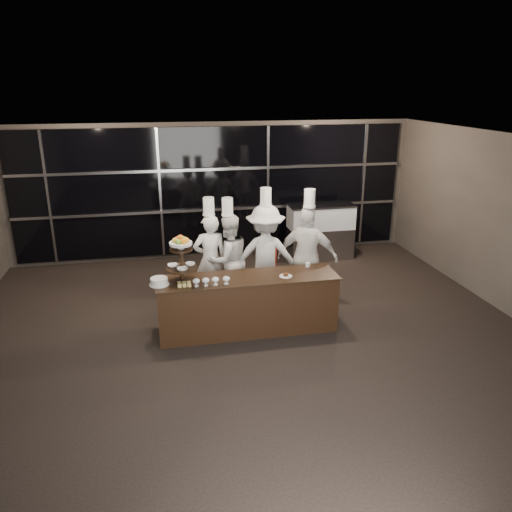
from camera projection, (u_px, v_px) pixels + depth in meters
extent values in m
plane|color=black|center=(262.00, 367.00, 7.01)|extent=(10.00, 10.00, 0.00)
plane|color=black|center=(263.00, 151.00, 6.02)|extent=(10.00, 10.00, 0.00)
plane|color=#473F38|center=(215.00, 191.00, 11.14)|extent=(9.00, 0.00, 9.00)
cube|color=black|center=(215.00, 191.00, 11.08)|extent=(8.60, 0.04, 2.80)
cube|color=#A5A5AA|center=(216.00, 209.00, 11.17)|extent=(8.60, 0.06, 0.06)
cube|color=#A5A5AA|center=(215.00, 169.00, 10.87)|extent=(8.60, 0.06, 0.06)
cube|color=#A5A5AA|center=(48.00, 199.00, 10.39)|extent=(0.05, 0.05, 2.80)
cube|color=#A5A5AA|center=(160.00, 194.00, 10.83)|extent=(0.05, 0.05, 2.80)
cube|color=#A5A5AA|center=(268.00, 189.00, 11.29)|extent=(0.05, 0.05, 2.80)
cube|color=#A5A5AA|center=(363.00, 185.00, 11.72)|extent=(0.05, 0.05, 2.80)
cube|color=black|center=(247.00, 304.00, 7.92)|extent=(2.80, 0.70, 0.90)
cube|color=black|center=(247.00, 278.00, 7.77)|extent=(2.84, 0.74, 0.03)
cylinder|color=black|center=(183.00, 281.00, 7.57)|extent=(0.24, 0.24, 0.03)
cylinder|color=black|center=(182.00, 260.00, 7.46)|extent=(0.06, 0.06, 0.70)
cylinder|color=black|center=(182.00, 268.00, 7.50)|extent=(0.48, 0.48, 0.02)
cylinder|color=black|center=(181.00, 249.00, 7.40)|extent=(0.34, 0.34, 0.02)
cylinder|color=white|center=(181.00, 247.00, 7.39)|extent=(0.10, 0.10, 0.06)
cylinder|color=white|center=(181.00, 243.00, 7.37)|extent=(0.34, 0.34, 0.04)
sphere|color=#FFA015|center=(186.00, 240.00, 7.37)|extent=(0.09, 0.09, 0.09)
sphere|color=#70B72F|center=(183.00, 239.00, 7.43)|extent=(0.09, 0.09, 0.09)
sphere|color=#FF5615|center=(178.00, 239.00, 7.41)|extent=(0.09, 0.09, 0.09)
sphere|color=gold|center=(175.00, 241.00, 7.34)|extent=(0.09, 0.09, 0.09)
sphere|color=#77A72A|center=(178.00, 242.00, 7.28)|extent=(0.09, 0.09, 0.09)
sphere|color=orange|center=(184.00, 242.00, 7.30)|extent=(0.09, 0.09, 0.09)
sphere|color=orange|center=(180.00, 238.00, 7.34)|extent=(0.09, 0.09, 0.09)
imported|color=white|center=(173.00, 266.00, 7.52)|extent=(0.16, 0.16, 0.04)
imported|color=white|center=(190.00, 264.00, 7.57)|extent=(0.15, 0.15, 0.05)
imported|color=white|center=(182.00, 269.00, 7.38)|extent=(0.16, 0.16, 0.04)
cylinder|color=silver|center=(196.00, 286.00, 7.40)|extent=(0.07, 0.07, 0.01)
cylinder|color=silver|center=(196.00, 284.00, 7.39)|extent=(0.02, 0.02, 0.05)
ellipsoid|color=silver|center=(196.00, 281.00, 7.38)|extent=(0.11, 0.11, 0.08)
ellipsoid|color=#1CAE5C|center=(196.00, 281.00, 7.37)|extent=(0.08, 0.08, 0.05)
cylinder|color=silver|center=(206.00, 285.00, 7.43)|extent=(0.07, 0.07, 0.01)
cylinder|color=silver|center=(206.00, 283.00, 7.42)|extent=(0.02, 0.02, 0.05)
ellipsoid|color=silver|center=(206.00, 280.00, 7.40)|extent=(0.11, 0.11, 0.08)
ellipsoid|color=red|center=(206.00, 280.00, 7.40)|extent=(0.08, 0.08, 0.05)
cylinder|color=silver|center=(216.00, 284.00, 7.46)|extent=(0.07, 0.07, 0.01)
cylinder|color=silver|center=(216.00, 283.00, 7.45)|extent=(0.02, 0.02, 0.05)
ellipsoid|color=silver|center=(215.00, 280.00, 7.43)|extent=(0.11, 0.11, 0.08)
ellipsoid|color=beige|center=(215.00, 279.00, 7.43)|extent=(0.08, 0.08, 0.05)
cylinder|color=silver|center=(226.00, 284.00, 7.49)|extent=(0.07, 0.07, 0.01)
cylinder|color=silver|center=(226.00, 282.00, 7.48)|extent=(0.02, 0.02, 0.05)
ellipsoid|color=silver|center=(226.00, 279.00, 7.46)|extent=(0.11, 0.11, 0.08)
ellipsoid|color=#4E2513|center=(226.00, 278.00, 7.46)|extent=(0.08, 0.08, 0.05)
cylinder|color=white|center=(159.00, 285.00, 7.46)|extent=(0.30, 0.30, 0.01)
cylinder|color=white|center=(159.00, 281.00, 7.44)|extent=(0.26, 0.26, 0.10)
cube|color=#D8C169|center=(180.00, 285.00, 7.37)|extent=(0.06, 0.05, 0.05)
cube|color=#D8C169|center=(184.00, 285.00, 7.38)|extent=(0.06, 0.05, 0.05)
cube|color=#D8C169|center=(189.00, 285.00, 7.39)|extent=(0.05, 0.05, 0.05)
cube|color=#D8C169|center=(179.00, 284.00, 7.43)|extent=(0.06, 0.06, 0.05)
cube|color=#D8C169|center=(184.00, 283.00, 7.44)|extent=(0.06, 0.06, 0.05)
cube|color=#D8C169|center=(189.00, 283.00, 7.46)|extent=(0.05, 0.06, 0.05)
cylinder|color=white|center=(286.00, 276.00, 7.78)|extent=(0.20, 0.20, 0.01)
cylinder|color=#4C2814|center=(286.00, 275.00, 7.77)|extent=(0.08, 0.08, 0.04)
cylinder|color=white|center=(308.00, 265.00, 8.18)|extent=(0.08, 0.08, 0.07)
cube|color=#A5A5AA|center=(320.00, 243.00, 11.30)|extent=(1.43, 0.61, 0.70)
cube|color=silver|center=(321.00, 217.00, 11.11)|extent=(1.43, 0.61, 0.50)
cube|color=#FFC67F|center=(321.00, 217.00, 11.11)|extent=(1.32, 0.51, 0.40)
cube|color=#A5A5AA|center=(321.00, 205.00, 11.02)|extent=(1.45, 0.63, 0.04)
imported|color=white|center=(210.00, 260.00, 8.78)|extent=(0.63, 0.44, 1.65)
cylinder|color=white|center=(209.00, 206.00, 8.46)|extent=(0.19, 0.19, 0.30)
cylinder|color=white|center=(209.00, 214.00, 8.51)|extent=(0.21, 0.21, 0.03)
imported|color=white|center=(228.00, 260.00, 8.81)|extent=(0.96, 0.85, 1.64)
cylinder|color=white|center=(227.00, 206.00, 8.49)|extent=(0.19, 0.19, 0.30)
cylinder|color=white|center=(228.00, 215.00, 8.54)|extent=(0.21, 0.21, 0.03)
imported|color=silver|center=(265.00, 255.00, 8.77)|extent=(1.28, 0.88, 1.81)
cylinder|color=white|center=(266.00, 197.00, 8.43)|extent=(0.19, 0.19, 0.30)
cylinder|color=white|center=(266.00, 205.00, 8.47)|extent=(0.21, 0.21, 0.03)
cube|color=#A11A0C|center=(267.00, 258.00, 8.66)|extent=(0.34, 0.03, 0.68)
imported|color=white|center=(307.00, 257.00, 8.70)|extent=(1.14, 0.87, 1.81)
cylinder|color=white|center=(310.00, 198.00, 8.35)|extent=(0.19, 0.19, 0.30)
cylinder|color=white|center=(309.00, 206.00, 8.40)|extent=(0.21, 0.21, 0.03)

